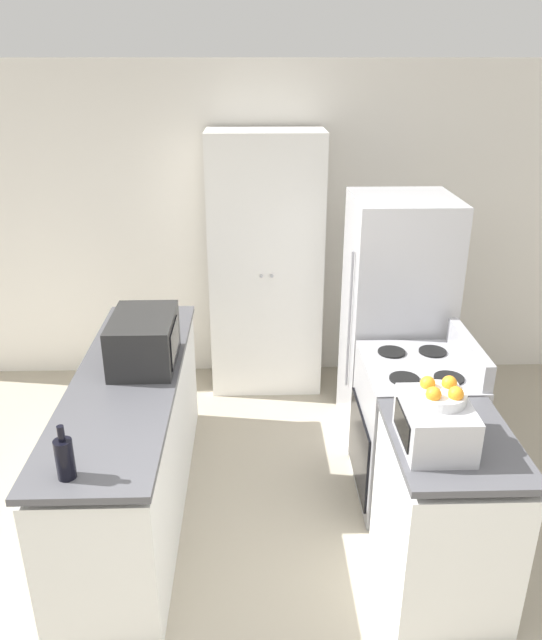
# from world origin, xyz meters

# --- Properties ---
(wall_back) EXTENTS (7.00, 0.06, 2.60)m
(wall_back) POSITION_xyz_m (0.00, 3.05, 1.30)
(wall_back) COLOR silver
(wall_back) RESTS_ON ground_plane
(counter_left) EXTENTS (0.60, 2.15, 0.92)m
(counter_left) POSITION_xyz_m (-0.85, 1.18, 0.44)
(counter_left) COLOR silver
(counter_left) RESTS_ON ground_plane
(counter_right) EXTENTS (0.60, 0.78, 0.92)m
(counter_right) POSITION_xyz_m (0.85, 0.49, 0.44)
(counter_right) COLOR silver
(counter_right) RESTS_ON ground_plane
(pantry_cabinet) EXTENTS (0.89, 0.50, 2.11)m
(pantry_cabinet) POSITION_xyz_m (-0.01, 2.76, 1.05)
(pantry_cabinet) COLOR white
(pantry_cabinet) RESTS_ON ground_plane
(stove) EXTENTS (0.66, 0.72, 1.08)m
(stove) POSITION_xyz_m (0.87, 1.26, 0.47)
(stove) COLOR #9E9EA3
(stove) RESTS_ON ground_plane
(refrigerator) EXTENTS (0.70, 0.69, 1.77)m
(refrigerator) POSITION_xyz_m (0.89, 2.00, 0.88)
(refrigerator) COLOR #B7B7BC
(refrigerator) RESTS_ON ground_plane
(microwave) EXTENTS (0.37, 0.53, 0.30)m
(microwave) POSITION_xyz_m (-0.76, 1.34, 1.07)
(microwave) COLOR black
(microwave) RESTS_ON counter_left
(wine_bottle) EXTENTS (0.08, 0.08, 0.26)m
(wine_bottle) POSITION_xyz_m (-0.93, 0.25, 1.02)
(wine_bottle) COLOR black
(wine_bottle) RESTS_ON counter_left
(toaster_oven) EXTENTS (0.31, 0.40, 0.23)m
(toaster_oven) POSITION_xyz_m (0.73, 0.44, 1.03)
(toaster_oven) COLOR #B2B2B7
(toaster_oven) RESTS_ON counter_right
(fruit_bowl) EXTENTS (0.23, 0.23, 0.10)m
(fruit_bowl) POSITION_xyz_m (0.75, 0.46, 1.18)
(fruit_bowl) COLOR silver
(fruit_bowl) RESTS_ON toaster_oven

